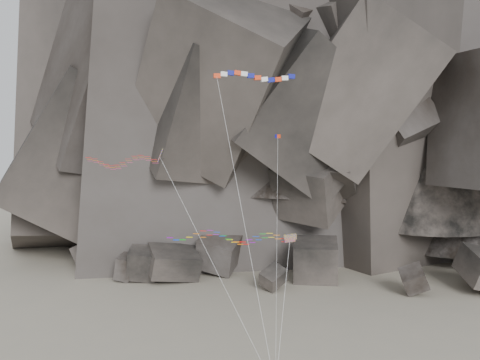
% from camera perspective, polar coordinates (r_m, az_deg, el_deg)
% --- Properties ---
extents(headland, '(110.00, 70.00, 84.00)m').
position_cam_1_polar(headland, '(125.47, 5.07, 12.44)').
color(headland, '#4B433E').
rests_on(headland, ground).
extents(boulder_field, '(77.89, 16.12, 8.86)m').
position_cam_1_polar(boulder_field, '(92.87, 3.23, -9.26)').
color(boulder_field, '#47423F').
rests_on(boulder_field, ground).
extents(delta_kite, '(24.72, 13.10, 21.65)m').
position_cam_1_polar(delta_kite, '(64.00, -12.81, 1.99)').
color(delta_kite, red).
rests_on(delta_kite, ground).
extents(banner_kite, '(8.57, 13.70, 29.95)m').
position_cam_1_polar(banner_kite, '(58.95, 1.53, 10.80)').
color(banner_kite, red).
rests_on(banner_kite, ground).
extents(parafoil_kite, '(13.55, 6.94, 13.27)m').
position_cam_1_polar(parafoil_kite, '(54.47, -1.66, -6.04)').
color(parafoil_kite, yellow).
rests_on(parafoil_kite, ground).
extents(pennant_kite, '(1.38, 10.05, 23.03)m').
position_cam_1_polar(pennant_kite, '(54.76, 3.98, -0.10)').
color(pennant_kite, red).
rests_on(pennant_kite, ground).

